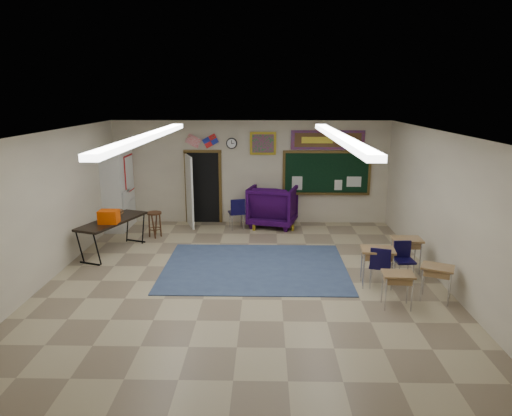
{
  "coord_description": "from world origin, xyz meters",
  "views": [
    {
      "loc": [
        0.41,
        -8.65,
        3.72
      ],
      "look_at": [
        0.21,
        1.5,
        1.18
      ],
      "focal_mm": 32.0,
      "sensor_mm": 36.0,
      "label": 1
    }
  ],
  "objects_px": {
    "student_desk_front_left": "(377,265)",
    "student_desk_front_right": "(406,253)",
    "wooden_stool": "(155,224)",
    "wingback_armchair": "(273,205)",
    "folding_table": "(113,235)"
  },
  "relations": [
    {
      "from": "folding_table",
      "to": "student_desk_front_left",
      "type": "bearing_deg",
      "value": 2.28
    },
    {
      "from": "student_desk_front_left",
      "to": "student_desk_front_right",
      "type": "distance_m",
      "value": 1.13
    },
    {
      "from": "student_desk_front_left",
      "to": "folding_table",
      "type": "xyz_separation_m",
      "value": [
        -5.86,
        1.85,
        0.01
      ]
    },
    {
      "from": "student_desk_front_left",
      "to": "wooden_stool",
      "type": "height_order",
      "value": "student_desk_front_left"
    },
    {
      "from": "wingback_armchair",
      "to": "folding_table",
      "type": "relative_size",
      "value": 0.63
    },
    {
      "from": "student_desk_front_left",
      "to": "folding_table",
      "type": "height_order",
      "value": "folding_table"
    },
    {
      "from": "student_desk_front_left",
      "to": "wingback_armchair",
      "type": "bearing_deg",
      "value": 120.99
    },
    {
      "from": "student_desk_front_left",
      "to": "wooden_stool",
      "type": "distance_m",
      "value": 6.02
    },
    {
      "from": "wingback_armchair",
      "to": "folding_table",
      "type": "distance_m",
      "value": 4.57
    },
    {
      "from": "wingback_armchair",
      "to": "wooden_stool",
      "type": "xyz_separation_m",
      "value": [
        -3.17,
        -1.17,
        -0.24
      ]
    },
    {
      "from": "student_desk_front_left",
      "to": "wooden_stool",
      "type": "relative_size",
      "value": 1.14
    },
    {
      "from": "student_desk_front_right",
      "to": "wooden_stool",
      "type": "xyz_separation_m",
      "value": [
        -5.97,
        2.31,
        -0.06
      ]
    },
    {
      "from": "student_desk_front_right",
      "to": "folding_table",
      "type": "bearing_deg",
      "value": 171.8
    },
    {
      "from": "wingback_armchair",
      "to": "student_desk_front_left",
      "type": "relative_size",
      "value": 1.69
    },
    {
      "from": "folding_table",
      "to": "wooden_stool",
      "type": "height_order",
      "value": "folding_table"
    }
  ]
}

